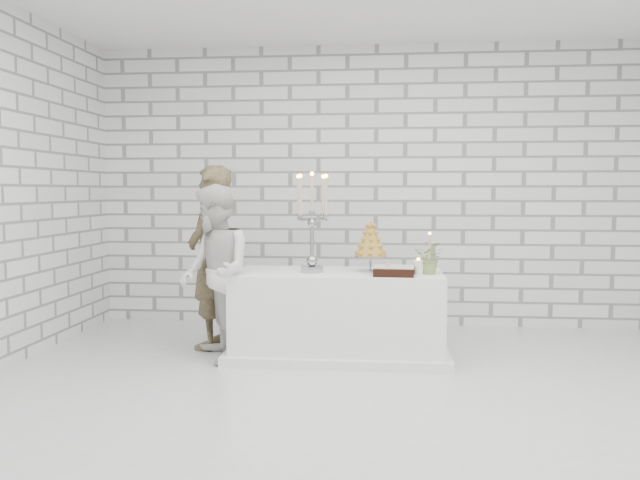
{
  "coord_description": "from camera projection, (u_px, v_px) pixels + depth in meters",
  "views": [
    {
      "loc": [
        0.04,
        -4.37,
        1.46
      ],
      "look_at": [
        -0.44,
        0.81,
        1.05
      ],
      "focal_mm": 35.66,
      "sensor_mm": 36.0,
      "label": 1
    }
  ],
  "objects": [
    {
      "name": "ground",
      "position": [
        372.0,
        398.0,
        4.45
      ],
      "size": [
        6.0,
        5.0,
        0.01
      ],
      "primitive_type": "cube",
      "color": "silver",
      "rests_on": "ground"
    },
    {
      "name": "wall_back",
      "position": [
        376.0,
        186.0,
        6.82
      ],
      "size": [
        6.0,
        0.01,
        3.0
      ],
      "primitive_type": "cube",
      "color": "white",
      "rests_on": "ground"
    },
    {
      "name": "wall_front",
      "position": [
        365.0,
        176.0,
        1.86
      ],
      "size": [
        6.0,
        0.01,
        3.0
      ],
      "primitive_type": "cube",
      "color": "white",
      "rests_on": "ground"
    },
    {
      "name": "cake_table",
      "position": [
        338.0,
        314.0,
        5.56
      ],
      "size": [
        1.8,
        0.8,
        0.75
      ],
      "primitive_type": "cube",
      "color": "white",
      "rests_on": "ground"
    },
    {
      "name": "groom",
      "position": [
        211.0,
        257.0,
        5.87
      ],
      "size": [
        0.47,
        0.66,
        1.69
      ],
      "primitive_type": "imported",
      "rotation": [
        0.0,
        0.0,
        -1.68
      ],
      "color": "#392F1E",
      "rests_on": "ground"
    },
    {
      "name": "bride",
      "position": [
        215.0,
        273.0,
        5.39
      ],
      "size": [
        0.84,
        0.91,
        1.51
      ],
      "primitive_type": "imported",
      "rotation": [
        0.0,
        0.0,
        -1.12
      ],
      "color": "silver",
      "rests_on": "ground"
    },
    {
      "name": "candelabra",
      "position": [
        312.0,
        222.0,
        5.47
      ],
      "size": [
        0.41,
        0.41,
        0.87
      ],
      "primitive_type": null,
      "rotation": [
        0.0,
        0.0,
        0.2
      ],
      "color": "#9897A1",
      "rests_on": "cake_table"
    },
    {
      "name": "croquembouche",
      "position": [
        370.0,
        246.0,
        5.53
      ],
      "size": [
        0.36,
        0.36,
        0.45
      ],
      "primitive_type": null,
      "rotation": [
        0.0,
        0.0,
        -0.29
      ],
      "color": "olive",
      "rests_on": "cake_table"
    },
    {
      "name": "chocolate_cake",
      "position": [
        394.0,
        271.0,
        5.27
      ],
      "size": [
        0.34,
        0.25,
        0.08
      ],
      "primitive_type": "cube",
      "rotation": [
        0.0,
        0.0,
        -0.05
      ],
      "color": "black",
      "rests_on": "cake_table"
    },
    {
      "name": "pillar_candle",
      "position": [
        418.0,
        267.0,
        5.35
      ],
      "size": [
        0.08,
        0.08,
        0.12
      ],
      "primitive_type": "cylinder",
      "rotation": [
        0.0,
        0.0,
        0.05
      ],
      "color": "white",
      "rests_on": "cake_table"
    },
    {
      "name": "extra_taper",
      "position": [
        429.0,
        253.0,
        5.6
      ],
      "size": [
        0.07,
        0.07,
        0.32
      ],
      "primitive_type": "cylinder",
      "rotation": [
        0.0,
        0.0,
        0.2
      ],
      "color": "beige",
      "rests_on": "cake_table"
    },
    {
      "name": "flowers",
      "position": [
        430.0,
        258.0,
        5.38
      ],
      "size": [
        0.3,
        0.28,
        0.28
      ],
      "primitive_type": "imported",
      "rotation": [
        0.0,
        0.0,
        -0.31
      ],
      "color": "#607A41",
      "rests_on": "cake_table"
    }
  ]
}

